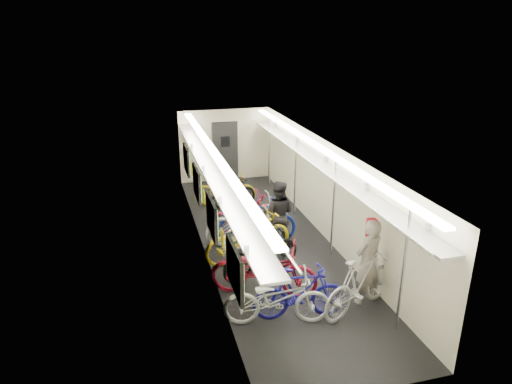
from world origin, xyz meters
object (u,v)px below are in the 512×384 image
bicycle_1 (300,293)px  passenger_near (368,262)px  bicycle_0 (277,299)px  passenger_mid (278,214)px  backpack (373,228)px

bicycle_1 → passenger_near: 1.43m
bicycle_0 → passenger_mid: size_ratio=1.16×
bicycle_1 → passenger_mid: 2.94m
bicycle_1 → passenger_near: passenger_near is taller
bicycle_0 → passenger_mid: bearing=-5.5°
passenger_near → bicycle_1: bearing=-11.7°
passenger_mid → backpack: passenger_mid is taller
bicycle_0 → passenger_mid: (0.93, 2.93, 0.31)m
bicycle_1 → backpack: 1.99m
bicycle_1 → passenger_mid: (0.49, 2.88, 0.29)m
passenger_near → passenger_mid: passenger_near is taller
bicycle_0 → bicycle_1: bicycle_1 is taller
backpack → passenger_mid: bearing=127.8°
bicycle_0 → passenger_mid: 3.09m
passenger_mid → backpack: size_ratio=4.23×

